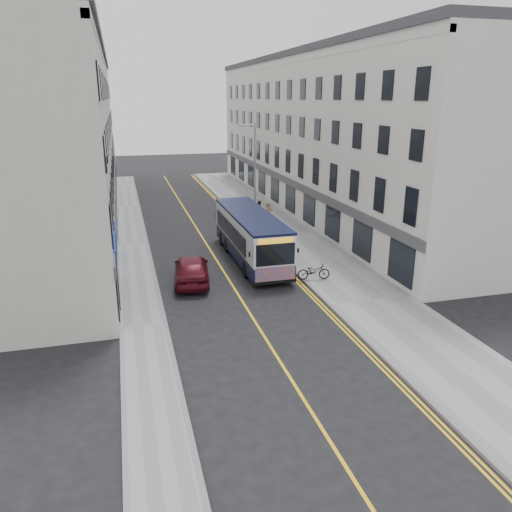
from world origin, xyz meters
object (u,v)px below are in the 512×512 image
streetlamp (254,173)px  car_maroon (192,269)px  bicycle (314,271)px  pedestrian_near (268,214)px  city_bus (251,235)px  car_white (225,209)px  pedestrian_far (260,211)px

streetlamp → car_maroon: 12.35m
bicycle → pedestrian_near: pedestrian_near is taller
city_bus → car_white: (0.92, 12.33, -1.02)m
bicycle → car_maroon: 6.76m
city_bus → pedestrian_near: size_ratio=5.45×
bicycle → car_white: (-1.49, 16.97, 0.04)m
pedestrian_near → streetlamp: bearing=-172.1°
city_bus → car_maroon: 5.20m
car_white → car_maroon: bearing=-101.1°
streetlamp → car_maroon: bearing=-121.8°
bicycle → car_white: bearing=14.7°
city_bus → pedestrian_far: size_ratio=6.27×
car_white → car_maroon: size_ratio=0.83×
streetlamp → car_white: size_ratio=2.08×
car_maroon → city_bus: bearing=-136.6°
pedestrian_far → car_white: pedestrian_far is taller
city_bus → pedestrian_near: (3.38, 7.54, -0.58)m
city_bus → car_white: size_ratio=2.71×
streetlamp → bicycle: (0.33, -11.68, -3.79)m
bicycle → car_maroon: car_maroon is taller
pedestrian_near → city_bus: bearing=-127.6°
bicycle → car_maroon: (-6.55, 1.63, 0.20)m
bicycle → pedestrian_far: bearing=6.3°
pedestrian_near → car_maroon: 12.97m
bicycle → pedestrian_far: 14.21m
streetlamp → car_maroon: (-6.22, -10.04, -3.59)m
pedestrian_far → car_white: (-2.32, 2.79, -0.32)m
car_maroon → streetlamp: bearing=-114.3°
streetlamp → bicycle: 12.28m
car_white → car_maroon: (-5.06, -15.34, 0.16)m
city_bus → car_maroon: (-4.15, -3.01, -0.86)m
streetlamp → pedestrian_far: size_ratio=4.82×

